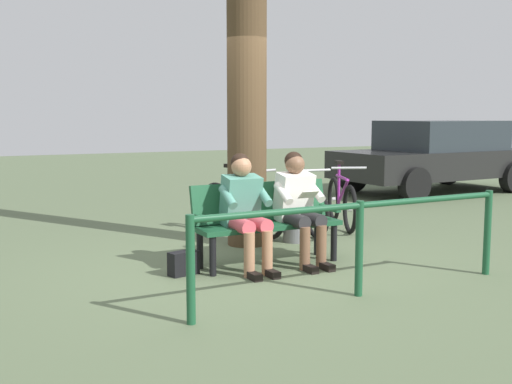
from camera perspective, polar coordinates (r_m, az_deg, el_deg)
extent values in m
plane|color=#566647|center=(6.75, -0.63, -6.63)|extent=(40.00, 40.00, 0.00)
cube|color=#194C2D|center=(6.68, 1.16, -3.05)|extent=(1.60, 0.45, 0.05)
cube|color=#194C2D|center=(6.81, 0.41, -0.85)|extent=(1.60, 0.15, 0.42)
cube|color=#194C2D|center=(7.05, 6.61, -1.46)|extent=(0.06, 0.40, 0.05)
cube|color=#194C2D|center=(6.34, -4.91, -2.39)|extent=(0.06, 0.40, 0.05)
cylinder|color=black|center=(6.95, 7.07, -4.60)|extent=(0.07, 0.07, 0.40)
cylinder|color=black|center=(6.27, -3.94, -5.84)|extent=(0.07, 0.07, 0.40)
cylinder|color=black|center=(7.23, 5.56, -4.12)|extent=(0.07, 0.07, 0.40)
cylinder|color=black|center=(6.58, -5.11, -5.24)|extent=(0.07, 0.07, 0.40)
cube|color=white|center=(6.81, 3.45, -0.44)|extent=(0.38, 0.31, 0.55)
sphere|color=brown|center=(6.76, 3.56, 2.52)|extent=(0.21, 0.21, 0.21)
sphere|color=black|center=(6.78, 3.44, 2.85)|extent=(0.20, 0.20, 0.20)
cylinder|color=#262628|center=(6.73, 5.04, -2.45)|extent=(0.15, 0.40, 0.15)
cylinder|color=brown|center=(6.61, 5.94, -4.96)|extent=(0.11, 0.11, 0.45)
cube|color=black|center=(6.57, 6.40, -6.74)|extent=(0.09, 0.22, 0.07)
cylinder|color=white|center=(6.81, 5.42, 0.06)|extent=(0.09, 0.31, 0.23)
cylinder|color=#262628|center=(6.62, 3.57, -2.58)|extent=(0.15, 0.40, 0.15)
cylinder|color=brown|center=(6.51, 4.46, -5.14)|extent=(0.11, 0.11, 0.45)
cube|color=black|center=(6.47, 4.91, -6.95)|extent=(0.09, 0.22, 0.07)
cylinder|color=white|center=(6.60, 2.49, -0.13)|extent=(0.09, 0.31, 0.23)
cube|color=silver|center=(6.55, 4.79, -0.23)|extent=(0.20, 0.12, 0.09)
cube|color=#4C8C7A|center=(6.51, -1.40, -0.78)|extent=(0.38, 0.31, 0.55)
sphere|color=#A87554|center=(6.46, -1.33, 2.32)|extent=(0.21, 0.21, 0.21)
sphere|color=black|center=(6.48, -1.45, 2.66)|extent=(0.20, 0.20, 0.20)
cylinder|color=#D84C59|center=(6.41, 0.19, -2.89)|extent=(0.15, 0.40, 0.15)
cylinder|color=#A87554|center=(6.29, 1.02, -5.54)|extent=(0.11, 0.11, 0.45)
cube|color=black|center=(6.25, 1.46, -7.42)|extent=(0.09, 0.22, 0.07)
cylinder|color=#4C8C7A|center=(6.49, 0.65, -0.25)|extent=(0.09, 0.31, 0.23)
cylinder|color=#D84C59|center=(6.33, -1.43, -3.03)|extent=(0.15, 0.40, 0.15)
cylinder|color=#A87554|center=(6.20, -0.61, -5.73)|extent=(0.11, 0.11, 0.45)
cube|color=black|center=(6.16, -0.19, -7.64)|extent=(0.09, 0.22, 0.07)
cylinder|color=#4C8C7A|center=(6.31, -2.57, -0.46)|extent=(0.09, 0.31, 0.23)
cube|color=black|center=(6.35, -6.60, -6.44)|extent=(0.33, 0.21, 0.24)
cylinder|color=#4C3823|center=(7.66, -0.84, 10.75)|extent=(0.48, 0.48, 4.18)
cylinder|color=slate|center=(7.91, 3.67, -1.87)|extent=(0.32, 0.32, 0.74)
cylinder|color=black|center=(7.86, 3.69, 0.91)|extent=(0.34, 0.34, 0.03)
torus|color=black|center=(8.53, 8.52, -1.57)|extent=(0.30, 0.64, 0.66)
cylinder|color=silver|center=(8.53, 8.52, -1.57)|extent=(0.07, 0.07, 0.06)
torus|color=black|center=(9.51, 7.06, -0.65)|extent=(0.30, 0.64, 0.66)
cylinder|color=silver|center=(9.51, 7.06, -0.65)|extent=(0.07, 0.07, 0.06)
cylinder|color=#8C268C|center=(8.98, 7.79, 1.32)|extent=(0.27, 0.60, 0.04)
cylinder|color=#8C268C|center=(8.92, 7.89, -0.01)|extent=(0.26, 0.57, 0.43)
cylinder|color=#8C268C|center=(9.16, 7.53, 0.94)|extent=(0.04, 0.04, 0.55)
cube|color=black|center=(9.14, 7.55, 2.68)|extent=(0.16, 0.24, 0.05)
cylinder|color=#B2B2B7|center=(8.56, 8.43, 2.18)|extent=(0.46, 0.21, 0.03)
torus|color=black|center=(8.11, 5.52, -1.96)|extent=(0.12, 0.66, 0.66)
cylinder|color=silver|center=(8.11, 5.52, -1.96)|extent=(0.06, 0.06, 0.06)
torus|color=black|center=(9.03, 2.60, -1.02)|extent=(0.12, 0.66, 0.66)
cylinder|color=silver|center=(9.03, 2.60, -1.02)|extent=(0.06, 0.06, 0.06)
cylinder|color=#337238|center=(8.52, 4.00, 1.06)|extent=(0.10, 0.63, 0.04)
cylinder|color=#337238|center=(8.47, 4.22, -0.34)|extent=(0.10, 0.60, 0.43)
cylinder|color=#337238|center=(8.69, 3.48, 0.65)|extent=(0.04, 0.04, 0.55)
cube|color=black|center=(8.67, 3.50, 2.49)|extent=(0.11, 0.23, 0.05)
cylinder|color=#B2B2B7|center=(8.14, 5.24, 1.97)|extent=(0.48, 0.08, 0.03)
torus|color=black|center=(8.01, 1.04, -2.05)|extent=(0.25, 0.65, 0.66)
cylinder|color=silver|center=(8.01, 1.04, -2.05)|extent=(0.07, 0.07, 0.06)
torus|color=black|center=(8.76, -3.63, -1.28)|extent=(0.25, 0.65, 0.66)
cylinder|color=silver|center=(8.76, -3.63, -1.28)|extent=(0.07, 0.07, 0.06)
cylinder|color=silver|center=(8.33, -1.41, 0.94)|extent=(0.22, 0.62, 0.04)
cylinder|color=silver|center=(8.29, -1.03, -0.48)|extent=(0.21, 0.58, 0.43)
cylinder|color=silver|center=(8.47, -2.24, 0.50)|extent=(0.04, 0.04, 0.55)
cube|color=black|center=(8.44, -2.25, 2.38)|extent=(0.15, 0.24, 0.05)
cylinder|color=#B2B2B7|center=(8.01, 0.54, 1.92)|extent=(0.47, 0.17, 0.03)
cylinder|color=#194C2D|center=(6.69, 20.26, -3.48)|extent=(0.07, 0.07, 0.85)
cylinder|color=#194C2D|center=(5.61, 9.35, -5.10)|extent=(0.07, 0.07, 0.85)
cylinder|color=#194C2D|center=(4.83, -5.96, -7.04)|extent=(0.07, 0.07, 0.85)
cylinder|color=#194C2D|center=(5.54, 9.43, -1.21)|extent=(3.19, 0.15, 0.06)
cube|color=black|center=(13.46, 15.77, 2.52)|extent=(4.29, 2.02, 0.55)
cube|color=#262D33|center=(13.57, 16.45, 4.97)|extent=(2.40, 1.78, 0.60)
cylinder|color=black|center=(11.89, 14.21, 0.67)|extent=(0.65, 0.25, 0.64)
cylinder|color=black|center=(13.23, 8.80, 1.44)|extent=(0.65, 0.25, 0.64)
cylinder|color=black|center=(15.08, 16.94, 1.89)|extent=(0.65, 0.25, 0.64)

